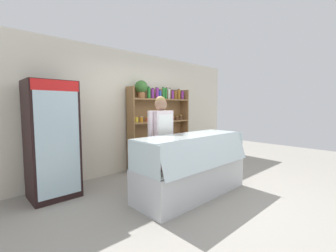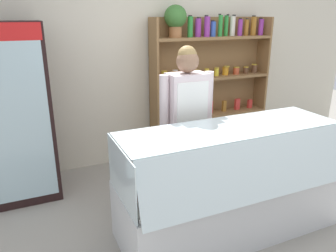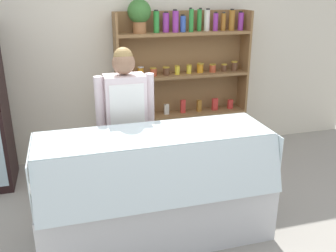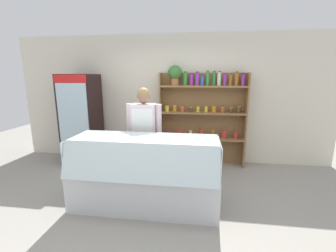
% 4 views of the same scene
% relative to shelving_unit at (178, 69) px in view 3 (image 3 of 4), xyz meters
% --- Properties ---
extents(ground_plane, '(12.00, 12.00, 0.00)m').
position_rel_shelving_unit_xyz_m(ground_plane, '(-0.64, -1.76, -1.18)').
color(ground_plane, gray).
extents(back_wall, '(6.80, 0.10, 2.70)m').
position_rel_shelving_unit_xyz_m(back_wall, '(-0.64, 0.21, 0.17)').
color(back_wall, silver).
rests_on(back_wall, ground).
extents(shelving_unit, '(1.75, 0.29, 2.06)m').
position_rel_shelving_unit_xyz_m(shelving_unit, '(0.00, 0.00, 0.00)').
color(shelving_unit, olive).
rests_on(shelving_unit, ground).
extents(deli_display_case, '(2.05, 0.82, 1.01)m').
position_rel_shelving_unit_xyz_m(deli_display_case, '(-0.74, -1.75, -0.86)').
color(deli_display_case, silver).
rests_on(deli_display_case, ground).
extents(shop_clerk, '(0.58, 0.25, 1.66)m').
position_rel_shelving_unit_xyz_m(shop_clerk, '(-0.89, -1.15, -0.20)').
color(shop_clerk, '#2D2D38').
rests_on(shop_clerk, ground).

